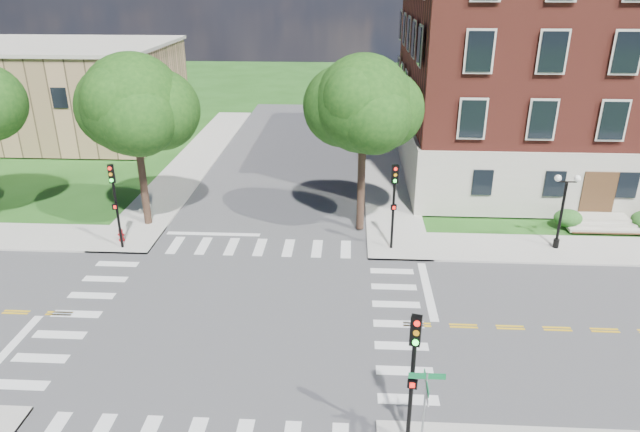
# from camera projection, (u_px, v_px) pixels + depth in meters

# --- Properties ---
(ground) EXTENTS (160.00, 160.00, 0.00)m
(ground) POSITION_uv_depth(u_px,v_px,m) (235.00, 319.00, 25.22)
(ground) COLOR #1D4914
(ground) RESTS_ON ground
(road_ew) EXTENTS (90.00, 12.00, 0.01)m
(road_ew) POSITION_uv_depth(u_px,v_px,m) (235.00, 319.00, 25.22)
(road_ew) COLOR #3D3D3F
(road_ew) RESTS_ON ground
(road_ns) EXTENTS (12.00, 90.00, 0.01)m
(road_ns) POSITION_uv_depth(u_px,v_px,m) (235.00, 319.00, 25.22)
(road_ns) COLOR #3D3D3F
(road_ns) RESTS_ON ground
(sidewalk_ne) EXTENTS (34.00, 34.00, 0.12)m
(sidewalk_ne) POSITION_uv_depth(u_px,v_px,m) (504.00, 199.00, 38.55)
(sidewalk_ne) COLOR #9E9B93
(sidewalk_ne) RESTS_ON ground
(sidewalk_nw) EXTENTS (34.00, 34.00, 0.12)m
(sidewalk_nw) POSITION_uv_depth(u_px,v_px,m) (61.00, 190.00, 40.10)
(sidewalk_nw) COLOR #9E9B93
(sidewalk_nw) RESTS_ON ground
(crosswalk_east) EXTENTS (2.20, 10.20, 0.02)m
(crosswalk_east) POSITION_uv_depth(u_px,v_px,m) (399.00, 324.00, 24.86)
(crosswalk_east) COLOR silver
(crosswalk_east) RESTS_ON ground
(stop_bar_east) EXTENTS (0.40, 5.50, 0.00)m
(stop_bar_east) POSITION_uv_depth(u_px,v_px,m) (427.00, 290.00, 27.54)
(stop_bar_east) COLOR silver
(stop_bar_east) RESTS_ON ground
(main_building) EXTENTS (30.60, 22.40, 16.50)m
(main_building) POSITION_uv_depth(u_px,v_px,m) (617.00, 61.00, 40.96)
(main_building) COLOR #BDB6A7
(main_building) RESTS_ON ground
(secondary_building) EXTENTS (20.40, 15.40, 8.30)m
(secondary_building) POSITION_uv_depth(u_px,v_px,m) (58.00, 90.00, 52.22)
(secondary_building) COLOR olive
(secondary_building) RESTS_ON ground
(tree_c) EXTENTS (5.77, 5.77, 10.13)m
(tree_c) POSITION_uv_depth(u_px,v_px,m) (133.00, 105.00, 31.88)
(tree_c) COLOR #302318
(tree_c) RESTS_ON ground
(tree_d) EXTENTS (5.42, 5.42, 10.16)m
(tree_d) POSITION_uv_depth(u_px,v_px,m) (364.00, 104.00, 31.09)
(tree_d) COLOR #302318
(tree_d) RESTS_ON ground
(traffic_signal_se) EXTENTS (0.37, 0.42, 4.80)m
(traffic_signal_se) POSITION_uv_depth(u_px,v_px,m) (413.00, 365.00, 17.23)
(traffic_signal_se) COLOR black
(traffic_signal_se) RESTS_ON ground
(traffic_signal_ne) EXTENTS (0.37, 0.43, 4.80)m
(traffic_signal_ne) POSITION_uv_depth(u_px,v_px,m) (394.00, 196.00, 30.33)
(traffic_signal_ne) COLOR black
(traffic_signal_ne) RESTS_ON ground
(traffic_signal_nw) EXTENTS (0.37, 0.44, 4.80)m
(traffic_signal_nw) POSITION_uv_depth(u_px,v_px,m) (115.00, 196.00, 30.41)
(traffic_signal_nw) COLOR black
(traffic_signal_nw) RESTS_ON ground
(twin_lamp_west) EXTENTS (1.36, 0.36, 4.23)m
(twin_lamp_west) POSITION_uv_depth(u_px,v_px,m) (562.00, 207.00, 30.66)
(twin_lamp_west) COLOR black
(twin_lamp_west) RESTS_ON ground
(street_sign_pole) EXTENTS (1.10, 1.10, 3.10)m
(street_sign_pole) POSITION_uv_depth(u_px,v_px,m) (425.00, 398.00, 17.18)
(street_sign_pole) COLOR gray
(street_sign_pole) RESTS_ON ground
(fire_hydrant) EXTENTS (0.35, 0.35, 0.75)m
(fire_hydrant) POSITION_uv_depth(u_px,v_px,m) (121.00, 235.00, 32.25)
(fire_hydrant) COLOR #AE0D12
(fire_hydrant) RESTS_ON ground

